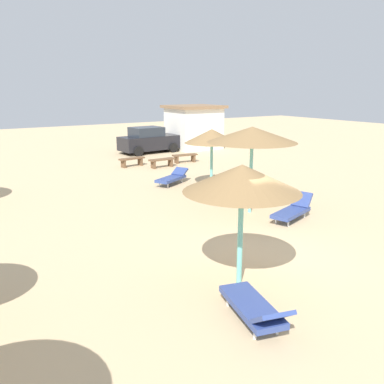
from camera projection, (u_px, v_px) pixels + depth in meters
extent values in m
plane|color=#D1B284|center=(256.00, 263.00, 10.45)|extent=(80.00, 80.00, 0.00)
cylinder|color=#6BC6BC|center=(251.00, 177.00, 14.32)|extent=(0.12, 0.12, 2.58)
cone|color=olive|center=(252.00, 134.00, 13.96)|extent=(3.06, 3.06, 0.53)
cylinder|color=#6BC6BC|center=(211.00, 165.00, 17.73)|extent=(0.12, 0.12, 2.11)
cone|color=olive|center=(212.00, 136.00, 17.42)|extent=(2.31, 2.31, 0.58)
cylinder|color=#6BC6BC|center=(240.00, 236.00, 9.11)|extent=(0.12, 0.12, 2.23)
cone|color=olive|center=(242.00, 178.00, 8.78)|extent=(2.55, 2.55, 0.59)
cube|color=#33478C|center=(291.00, 212.00, 13.67)|extent=(1.81, 1.14, 0.12)
cube|color=#33478C|center=(302.00, 199.00, 14.20)|extent=(0.57, 0.73, 0.49)
cylinder|color=silver|center=(292.00, 212.00, 14.29)|extent=(0.06, 0.06, 0.22)
cylinder|color=silver|center=(304.00, 214.00, 14.02)|extent=(0.06, 0.06, 0.22)
cylinder|color=silver|center=(276.00, 220.00, 13.39)|extent=(0.06, 0.06, 0.22)
cylinder|color=silver|center=(288.00, 223.00, 13.12)|extent=(0.06, 0.06, 0.22)
cube|color=#33478C|center=(171.00, 179.00, 18.69)|extent=(1.80, 1.37, 0.12)
cube|color=#33478C|center=(180.00, 172.00, 19.32)|extent=(0.76, 0.81, 0.33)
cylinder|color=silver|center=(174.00, 179.00, 19.34)|extent=(0.06, 0.06, 0.22)
cylinder|color=silver|center=(182.00, 180.00, 19.13)|extent=(0.06, 0.06, 0.22)
cylinder|color=silver|center=(159.00, 184.00, 18.32)|extent=(0.06, 0.06, 0.22)
cylinder|color=silver|center=(168.00, 186.00, 18.12)|extent=(0.06, 0.06, 0.22)
cube|color=#33478C|center=(251.00, 306.00, 7.84)|extent=(1.04, 1.81, 0.12)
cube|color=#33478C|center=(273.00, 317.00, 7.05)|extent=(0.74, 0.63, 0.39)
cylinder|color=silver|center=(277.00, 329.00, 7.40)|extent=(0.06, 0.06, 0.22)
cylinder|color=silver|center=(255.00, 333.00, 7.26)|extent=(0.06, 0.06, 0.22)
cylinder|color=silver|center=(248.00, 297.00, 8.50)|extent=(0.06, 0.06, 0.22)
cylinder|color=silver|center=(228.00, 301.00, 8.37)|extent=(0.06, 0.06, 0.22)
cube|color=brown|center=(132.00, 159.00, 22.92)|extent=(1.54, 0.60, 0.08)
cube|color=brown|center=(123.00, 164.00, 22.64)|extent=(0.17, 0.37, 0.41)
cube|color=brown|center=(140.00, 162.00, 23.33)|extent=(0.17, 0.37, 0.41)
cube|color=brown|center=(162.00, 159.00, 22.64)|extent=(1.52, 0.46, 0.08)
cube|color=brown|center=(153.00, 165.00, 22.39)|extent=(0.13, 0.36, 0.41)
cube|color=brown|center=(170.00, 163.00, 23.01)|extent=(0.13, 0.36, 0.41)
cube|color=brown|center=(185.00, 155.00, 24.12)|extent=(1.53, 0.53, 0.08)
cube|color=brown|center=(176.00, 160.00, 23.93)|extent=(0.15, 0.37, 0.41)
cube|color=brown|center=(193.00, 158.00, 24.43)|extent=(0.15, 0.37, 0.41)
cube|color=black|center=(149.00, 143.00, 27.76)|extent=(4.11, 1.98, 0.90)
cube|color=#262D38|center=(146.00, 132.00, 27.46)|extent=(2.11, 1.70, 0.60)
cylinder|color=black|center=(159.00, 145.00, 29.31)|extent=(0.65, 0.26, 0.64)
cylinder|color=black|center=(173.00, 148.00, 27.94)|extent=(0.65, 0.26, 0.64)
cylinder|color=black|center=(125.00, 148.00, 27.75)|extent=(0.65, 0.26, 0.64)
cylinder|color=black|center=(138.00, 151.00, 26.38)|extent=(0.65, 0.26, 0.64)
cube|color=white|center=(194.00, 128.00, 29.52)|extent=(3.22, 2.94, 2.85)
cube|color=#8C6B4C|center=(194.00, 107.00, 29.15)|extent=(3.62, 3.34, 0.20)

